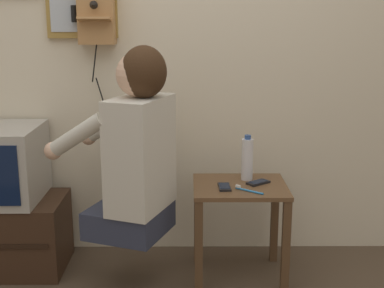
{
  "coord_description": "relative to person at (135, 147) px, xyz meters",
  "views": [
    {
      "loc": [
        0.23,
        -2.01,
        1.38
      ],
      "look_at": [
        0.24,
        0.6,
        0.75
      ],
      "focal_mm": 50.0,
      "sensor_mm": 36.0,
      "label": 1
    }
  ],
  "objects": [
    {
      "name": "wall_back",
      "position": [
        0.03,
        0.53,
        0.52
      ],
      "size": [
        6.8,
        0.05,
        2.55
      ],
      "color": "beige",
      "rests_on": "ground_plane"
    },
    {
      "name": "side_table",
      "position": [
        0.53,
        0.13,
        -0.35
      ],
      "size": [
        0.49,
        0.41,
        0.52
      ],
      "color": "brown",
      "rests_on": "ground_plane"
    },
    {
      "name": "person",
      "position": [
        0.0,
        0.0,
        0.0
      ],
      "size": [
        0.64,
        0.55,
        0.95
      ],
      "rotation": [
        0.0,
        0.0,
        1.2
      ],
      "color": "#2D3347",
      "rests_on": "ground_plane"
    },
    {
      "name": "wall_phone_antique",
      "position": [
        -0.24,
        0.45,
        0.66
      ],
      "size": [
        0.24,
        0.19,
        0.78
      ],
      "color": "#AD7A47"
    },
    {
      "name": "cell_phone_held",
      "position": [
        0.44,
        0.08,
        -0.23
      ],
      "size": [
        0.06,
        0.13,
        0.01
      ],
      "rotation": [
        0.0,
        0.0,
        0.03
      ],
      "color": "black",
      "rests_on": "side_table"
    },
    {
      "name": "cell_phone_spare",
      "position": [
        0.63,
        0.16,
        -0.23
      ],
      "size": [
        0.14,
        0.12,
        0.01
      ],
      "rotation": [
        0.0,
        0.0,
        -0.93
      ],
      "color": "black",
      "rests_on": "side_table"
    },
    {
      "name": "water_bottle",
      "position": [
        0.57,
        0.23,
        -0.12
      ],
      "size": [
        0.06,
        0.06,
        0.25
      ],
      "color": "silver",
      "rests_on": "side_table"
    },
    {
      "name": "toothbrush",
      "position": [
        0.56,
        0.03,
        -0.23
      ],
      "size": [
        0.13,
        0.11,
        0.02
      ],
      "rotation": [
        0.0,
        0.0,
        0.92
      ],
      "color": "#338CD8",
      "rests_on": "side_table"
    }
  ]
}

